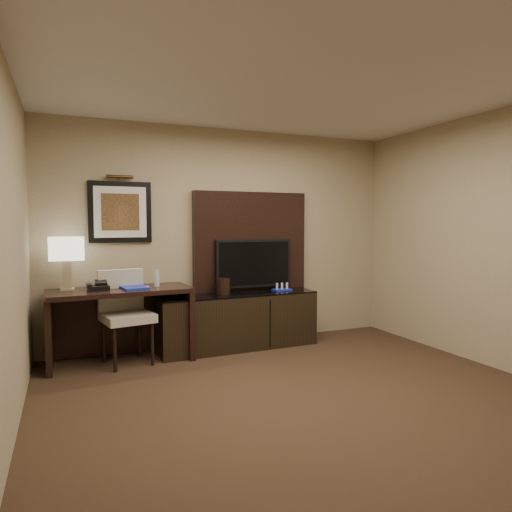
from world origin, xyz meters
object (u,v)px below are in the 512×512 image
tv (253,263)px  water_bottle (157,278)px  credenza (237,320)px  table_lamp (67,265)px  desk_phone (98,285)px  minibar_tray (282,287)px  desk (121,325)px  desk_chair (127,316)px  ice_bucket (223,286)px

tv → water_bottle: size_ratio=5.33×
credenza → table_lamp: 2.05m
credenza → desk_phone: size_ratio=9.02×
credenza → tv: bearing=25.3°
credenza → tv: (0.27, 0.14, 0.68)m
minibar_tray → desk: bearing=-178.9°
minibar_tray → desk_phone: bearing=-178.4°
desk → credenza: desk is taller
credenza → minibar_tray: (0.60, -0.01, 0.38)m
desk → desk_chair: size_ratio=1.44×
table_lamp → desk_chair: bearing=-21.4°
tv → minibar_tray: bearing=-24.9°
table_lamp → tv: bearing=2.0°
credenza → table_lamp: table_lamp is taller
credenza → minibar_tray: size_ratio=8.40×
desk → ice_bucket: ice_bucket is taller
desk → tv: (1.65, 0.19, 0.62)m
tv → desk_chair: bearing=-169.1°
tv → desk_chair: 1.70m
desk → water_bottle: size_ratio=8.04×
water_bottle → ice_bucket: size_ratio=0.99×
minibar_tray → table_lamp: bearing=178.3°
tv → water_bottle: bearing=-172.9°
desk → table_lamp: table_lamp is taller
desk_chair → ice_bucket: (1.15, 0.18, 0.25)m
tv → ice_bucket: (-0.45, -0.13, -0.25)m
desk → table_lamp: size_ratio=2.82×
desk_chair → desk: bearing=103.3°
desk → water_bottle: bearing=2.0°
credenza → desk_phone: desk_phone is taller
table_lamp → ice_bucket: 1.76m
desk → credenza: bearing=-1.0°
ice_bucket → table_lamp: bearing=178.3°
desk_phone → ice_bucket: (1.43, 0.09, -0.10)m
water_bottle → ice_bucket: bearing=1.9°
desk_chair → minibar_tray: desk_chair is taller
table_lamp → minibar_tray: 2.54m
credenza → desk_chair: size_ratio=1.87×
tv → ice_bucket: bearing=-164.0°
desk → credenza: size_ratio=0.77×
tv → credenza: bearing=-153.0°
tv → ice_bucket: tv is taller
minibar_tray → desk_chair: bearing=-175.4°
tv → desk_phone: bearing=-173.5°
water_bottle → minibar_tray: size_ratio=0.81×
ice_bucket → desk_chair: bearing=-171.2°
water_bottle → minibar_tray: bearing=0.1°
desk_chair → table_lamp: table_lamp is taller
tv → water_bottle: 1.26m
table_lamp → ice_bucket: size_ratio=2.81×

